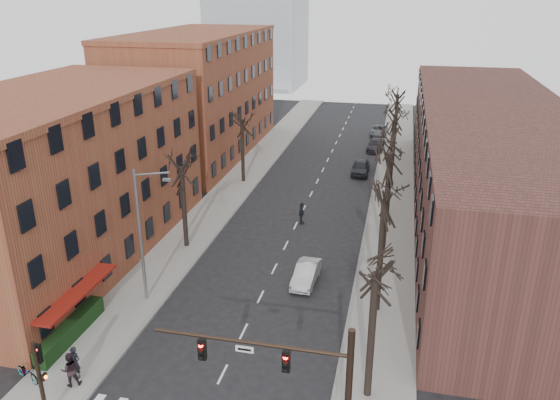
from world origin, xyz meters
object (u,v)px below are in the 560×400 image
Objects in this scene: silver_sedan at (306,274)px; pedestrian_a at (75,363)px; bicycle at (27,372)px; parked_car_mid at (376,145)px; parked_car_near at (361,167)px.

pedestrian_a is (-9.88, -12.63, 0.39)m from silver_sedan.
bicycle is at bearing -161.05° from pedestrian_a.
silver_sedan is at bearing 53.17° from pedestrian_a.
parked_car_mid is (2.70, 34.83, 0.02)m from silver_sedan.
pedestrian_a is 2.47m from bicycle.
silver_sedan is 24.96m from parked_car_near.
pedestrian_a reaches higher than parked_car_mid.
parked_car_near reaches higher than bicycle.
bicycle is (-14.90, -48.19, -0.07)m from parked_car_mid.
parked_car_near is 2.51× the size of pedestrian_a.
bicycle is (-12.20, -13.37, -0.05)m from silver_sedan.
pedestrian_a reaches higher than parked_car_near.
silver_sedan is 16.04m from pedestrian_a.
pedestrian_a is 1.01× the size of bicycle.
parked_car_near is 0.96× the size of parked_car_mid.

